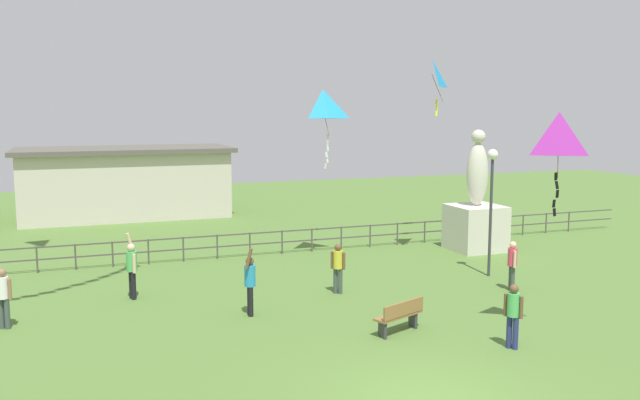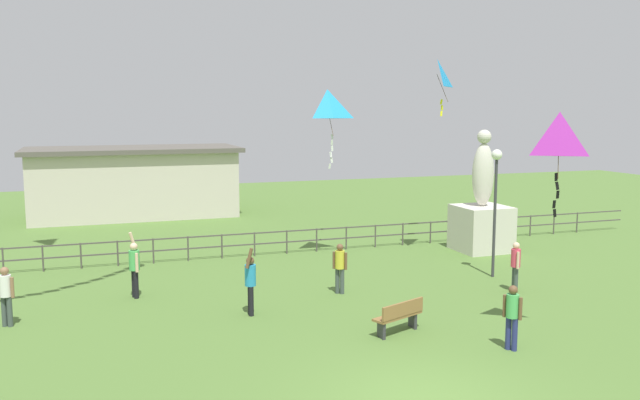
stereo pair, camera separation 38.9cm
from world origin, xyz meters
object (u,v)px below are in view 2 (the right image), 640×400
Objects in this scene: person_0 at (340,265)px; person_3 at (512,313)px; person_5 at (6,292)px; person_6 at (250,281)px; kite_1 at (559,138)px; park_bench at (399,316)px; person_2 at (135,265)px; lamppost at (496,185)px; person_1 at (516,263)px; kite_2 at (437,75)px; statue_monument at (482,217)px; kite_0 at (328,109)px.

person_3 is at bearing -70.63° from person_0.
person_5 is (-11.58, 5.89, 0.02)m from person_3.
kite_1 is (6.62, -4.41, 4.05)m from person_6.
park_bench is 0.77× the size of person_2.
person_6 is at bearing -10.30° from person_5.
person_2 is 3.81m from person_5.
park_bench is at bearing -142.85° from lamppost.
kite_2 reaches higher than person_1.
lamppost reaches higher than park_bench.
person_1 is at bearing 65.64° from kite_1.
statue_monument is at bearing 67.05° from person_1.
statue_monument is 1.71× the size of kite_0.
statue_monument is 8.77m from person_0.
person_1 is at bearing -2.52° from person_6.
person_5 is at bearing 157.76° from park_bench.
park_bench is 8.38m from person_2.
statue_monument is 17.72m from person_5.
kite_0 reaches higher than person_0.
person_6 is 8.92m from kite_1.
person_5 is 14.67m from kite_1.
person_0 is 0.55× the size of kite_0.
kite_2 reaches higher than person_5.
kite_2 is at bearing -169.96° from statue_monument.
lamppost reaches higher than person_1.
park_bench is at bearing -133.15° from statue_monument.
person_5 is at bearing -178.69° from lamppost.
person_0 is (-5.73, -0.25, -2.29)m from lamppost.
kite_0 reaches higher than kite_1.
person_2 is at bearing 137.64° from park_bench.
statue_monument is 6.25m from person_1.
person_5 is (-17.20, -4.22, -0.48)m from statue_monument.
person_1 is at bearing 24.76° from park_bench.
kite_1 is at bearing -23.23° from person_5.
person_2 is at bearing 137.08° from person_3.
person_1 is 8.45m from person_6.
kite_1 is at bearing -33.66° from person_6.
person_1 is 6.05m from kite_1.
person_6 is (2.93, -2.86, -0.03)m from person_2.
person_3 is at bearing -42.92° from person_2.
statue_monument reaches higher than person_1.
person_6 is 9.06m from kite_0.
kite_0 is at bearing 54.05° from person_6.
kite_1 reaches higher than statue_monument.
person_0 is at bearing -177.49° from lamppost.
kite_0 is (1.39, 5.00, 4.82)m from person_0.
park_bench is (-7.63, -8.13, -0.94)m from statue_monument.
kite_0 is (-3.91, 6.62, 4.82)m from person_1.
person_3 is 0.81× the size of person_6.
kite_2 is (3.20, 9.68, 6.08)m from person_3.
park_bench is 0.79× the size of person_6.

